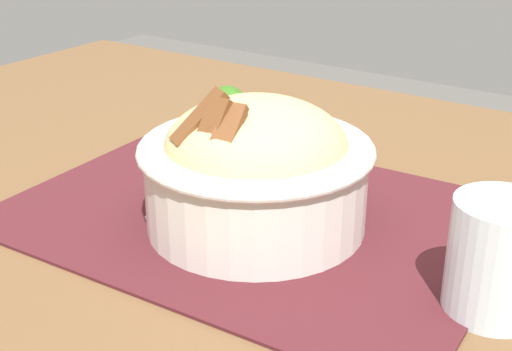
{
  "coord_description": "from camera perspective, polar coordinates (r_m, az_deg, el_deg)",
  "views": [
    {
      "loc": [
        -0.34,
        0.5,
        1.05
      ],
      "look_at": [
        -0.01,
        0.02,
        0.79
      ],
      "focal_mm": 49.44,
      "sensor_mm": 36.0,
      "label": 1
    }
  ],
  "objects": [
    {
      "name": "bowl",
      "position": [
        0.63,
        -0.06,
        0.76
      ],
      "size": [
        0.22,
        0.22,
        0.14
      ],
      "color": "silver",
      "rests_on": "placemat"
    },
    {
      "name": "table",
      "position": [
        0.71,
        0.32,
        -7.61
      ],
      "size": [
        1.36,
        0.91,
        0.74
      ],
      "color": "brown",
      "rests_on": "ground_plane"
    },
    {
      "name": "fork",
      "position": [
        0.71,
        -5.34,
        -1.87
      ],
      "size": [
        0.02,
        0.13,
        0.0
      ],
      "color": "silver",
      "rests_on": "placemat"
    },
    {
      "name": "drinking_glass",
      "position": [
        0.55,
        18.88,
        -6.86
      ],
      "size": [
        0.07,
        0.07,
        0.09
      ],
      "color": "silver",
      "rests_on": "table"
    },
    {
      "name": "placemat",
      "position": [
        0.68,
        -0.17,
        -3.22
      ],
      "size": [
        0.47,
        0.36,
        0.0
      ],
      "primitive_type": "cube",
      "rotation": [
        0.0,
        0.0,
        0.05
      ],
      "color": "#47191E",
      "rests_on": "table"
    }
  ]
}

